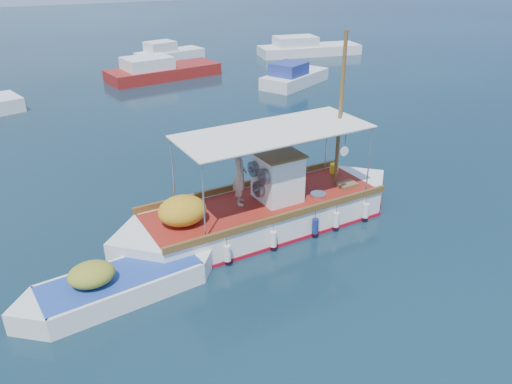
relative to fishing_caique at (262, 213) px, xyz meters
name	(u,v)px	position (x,y,z in m)	size (l,w,h in m)	color
ground	(272,238)	(0.02, -0.72, -0.56)	(160.00, 160.00, 0.00)	black
fishing_caique	(262,213)	(0.00, 0.00, 0.00)	(10.34, 3.46, 6.33)	white
dinghy	(120,286)	(-4.97, -1.66, -0.27)	(5.69, 2.27, 1.41)	white
bg_boat_n	(160,71)	(2.49, 22.11, -0.07)	(8.31, 4.24, 1.80)	maroon
bg_boat_ne	(294,78)	(10.15, 16.46, -0.07)	(5.76, 4.55, 1.80)	silver
bg_boat_e	(306,49)	(16.27, 25.37, -0.07)	(9.05, 3.78, 1.80)	silver
bg_boat_far_n	(168,55)	(4.70, 27.99, -0.07)	(5.93, 3.39, 1.80)	silver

